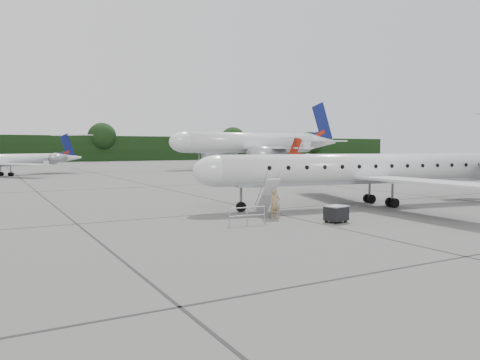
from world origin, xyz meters
TOP-DOWN VIEW (x-y plane):
  - ground at (0.00, 0.00)m, footprint 320.00×320.00m
  - treeline at (0.00, 130.00)m, footprint 260.00×4.00m
  - main_regional_jet at (2.47, 4.25)m, footprint 33.13×26.21m
  - airstair at (-6.87, 3.57)m, footprint 1.19×2.25m
  - passenger at (-7.07, 2.37)m, footprint 0.72×0.54m
  - safety_railing at (-9.84, 0.95)m, footprint 2.20×0.19m
  - baggage_cart at (-4.80, -0.63)m, footprint 1.35×1.17m
  - bg_narrowbody at (27.35, 63.94)m, footprint 44.49×34.43m
  - bg_regional_right at (39.11, 46.11)m, footprint 26.97×21.99m

SIDE VIEW (x-z plane):
  - ground at x=0.00m, z-range 0.00..0.00m
  - safety_railing at x=-9.84m, z-range 0.00..1.00m
  - baggage_cart at x=-4.80m, z-range 0.00..1.03m
  - passenger at x=-7.07m, z-range 0.00..1.79m
  - airstair at x=-6.87m, z-range 0.00..2.41m
  - bg_regional_right at x=39.11m, z-range 0.00..6.23m
  - main_regional_jet at x=2.47m, z-range 0.00..7.70m
  - treeline at x=0.00m, z-range 0.00..8.00m
  - bg_narrowbody at x=27.35m, z-range 0.00..14.79m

